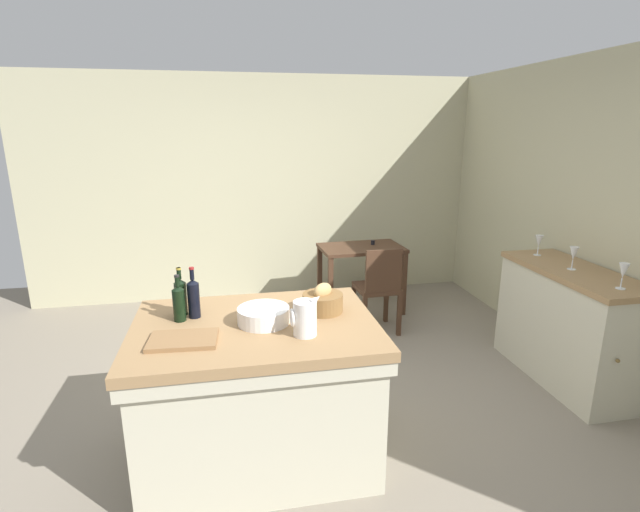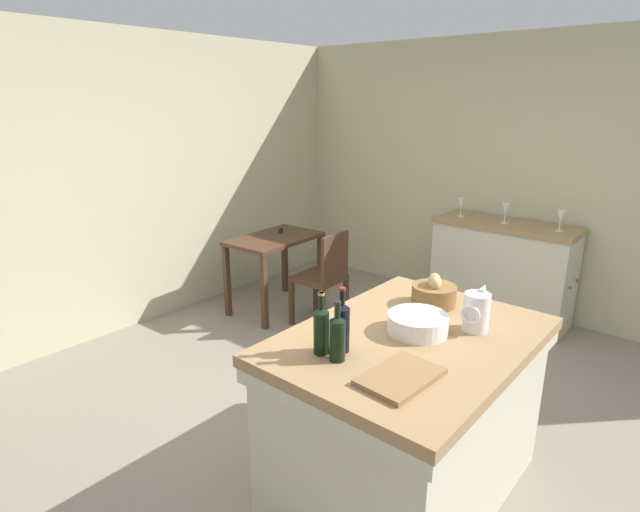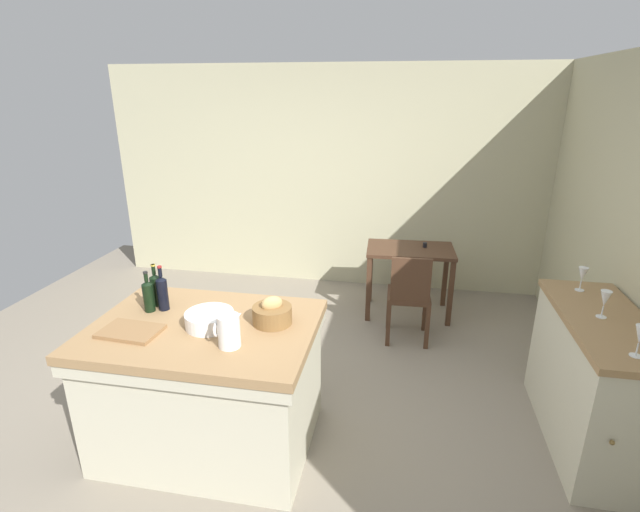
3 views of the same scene
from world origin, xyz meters
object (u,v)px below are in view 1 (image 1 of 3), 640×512
at_px(side_cabinet, 568,325).
at_px(bread_basket, 323,301).
at_px(island_table, 258,386).
at_px(cutting_board, 183,340).
at_px(writing_desk, 361,257).
at_px(wine_bottle_dark, 194,297).
at_px(wash_bowl, 264,315).
at_px(wine_bottle_green, 179,302).
at_px(pitcher, 305,318).
at_px(wine_glass_far_left, 623,271).
at_px(wine_bottle_amber, 181,296).
at_px(wine_glass_left, 574,254).
at_px(wooden_chair, 379,287).
at_px(wine_glass_middle, 539,242).

distance_m(side_cabinet, bread_basket, 2.19).
bearing_deg(island_table, cutting_board, -155.14).
bearing_deg(writing_desk, wine_bottle_dark, -127.97).
relative_size(wash_bowl, wine_bottle_green, 1.07).
distance_m(bread_basket, wine_bottle_dark, 0.78).
bearing_deg(pitcher, writing_desk, 67.48).
bearing_deg(wine_glass_far_left, pitcher, -173.72).
height_order(wash_bowl, bread_basket, bread_basket).
relative_size(writing_desk, wine_bottle_amber, 3.09).
xyz_separation_m(wine_glass_far_left, wine_glass_left, (-0.01, 0.47, -0.00)).
xyz_separation_m(side_cabinet, wine_glass_left, (-0.03, 0.01, 0.59)).
xyz_separation_m(wine_bottle_amber, wine_glass_far_left, (2.93, -0.19, 0.04)).
height_order(side_cabinet, bread_basket, bread_basket).
bearing_deg(wine_bottle_dark, wine_bottle_amber, 144.29).
bearing_deg(wine_bottle_dark, wooden_chair, 41.97).
relative_size(cutting_board, wine_glass_middle, 2.03).
relative_size(wine_glass_far_left, wine_glass_left, 1.01).
distance_m(pitcher, wine_bottle_amber, 0.82).
xyz_separation_m(writing_desk, wine_bottle_green, (-1.73, -2.15, 0.39)).
distance_m(island_table, wine_bottle_dark, 0.67).
distance_m(wine_glass_left, wine_glass_middle, 0.43).
distance_m(side_cabinet, cutting_board, 3.02).
distance_m(wooden_chair, bread_basket, 1.84).
height_order(side_cabinet, wine_bottle_dark, wine_bottle_dark).
height_order(wooden_chair, wine_glass_middle, wine_glass_middle).
xyz_separation_m(side_cabinet, bread_basket, (-2.10, -0.38, 0.50)).
bearing_deg(cutting_board, wine_bottle_dark, 83.28).
bearing_deg(wash_bowl, side_cabinet, 11.28).
xyz_separation_m(island_table, wooden_chair, (1.30, 1.65, -0.00)).
height_order(wooden_chair, bread_basket, bread_basket).
xyz_separation_m(side_cabinet, writing_desk, (-1.22, 1.79, 0.15)).
distance_m(wash_bowl, wine_bottle_dark, 0.44).
bearing_deg(wine_glass_left, wine_bottle_green, -172.65).
xyz_separation_m(wine_glass_far_left, wine_glass_middle, (-0.01, 0.90, -0.00)).
distance_m(wine_bottle_green, wine_glass_left, 2.95).
bearing_deg(wine_bottle_dark, wine_bottle_green, -154.85).
height_order(cutting_board, wine_bottle_dark, wine_bottle_dark).
height_order(side_cabinet, wine_glass_left, wine_glass_left).
distance_m(wooden_chair, wine_bottle_green, 2.37).
xyz_separation_m(island_table, wash_bowl, (0.05, -0.01, 0.46)).
relative_size(wine_bottle_dark, wine_glass_middle, 1.78).
height_order(wine_glass_left, wine_glass_middle, wine_glass_left).
bearing_deg(wine_bottle_dark, island_table, -24.75).
bearing_deg(cutting_board, wooden_chair, 47.22).
relative_size(wine_bottle_amber, wine_glass_middle, 1.69).
xyz_separation_m(bread_basket, wine_bottle_dark, (-0.78, 0.06, 0.06)).
height_order(wine_bottle_dark, wine_glass_middle, wine_bottle_dark).
height_order(wooden_chair, wash_bowl, wash_bowl).
height_order(side_cabinet, cutting_board, side_cabinet).
bearing_deg(wine_bottle_amber, wine_glass_left, 5.50).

